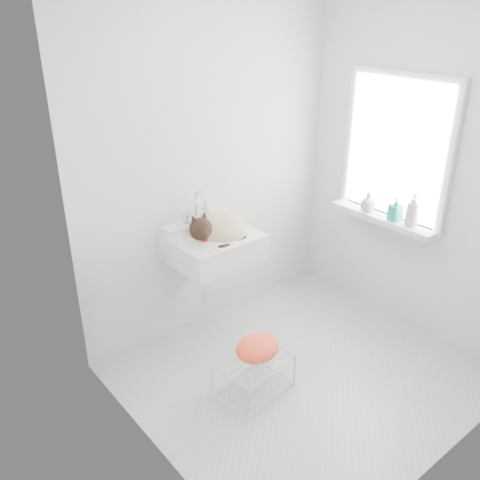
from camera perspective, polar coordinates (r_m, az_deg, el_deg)
floor at (r=3.70m, az=6.80°, el=-14.46°), size 2.20×2.00×0.02m
back_wall at (r=3.77m, az=-3.19°, el=8.20°), size 2.20×0.02×2.50m
right_wall at (r=3.90m, az=19.27°, el=7.41°), size 0.02×2.00×2.50m
left_wall at (r=2.44m, az=-10.15°, el=-2.11°), size 0.02×2.00×2.50m
window_glass at (r=3.97m, az=16.93°, el=9.52°), size 0.01×0.80×1.00m
window_frame at (r=3.95m, az=16.81°, el=9.49°), size 0.04×0.90×1.10m
windowsill at (r=4.07m, az=15.41°, el=2.33°), size 0.16×0.88×0.04m
sink at (r=3.61m, az=-3.02°, el=0.62°), size 0.59×0.52×0.24m
faucet at (r=3.69m, az=-4.73°, el=3.49°), size 0.22×0.15×0.22m
cat at (r=3.59m, az=-2.71°, el=1.16°), size 0.48×0.41×0.29m
wire_rack at (r=3.44m, az=1.55°, el=-14.54°), size 0.49×0.37×0.27m
towel at (r=3.38m, az=1.93°, el=-12.24°), size 0.33×0.25×0.13m
bottle_a at (r=3.93m, az=18.20°, el=1.45°), size 0.10×0.10×0.21m
bottle_b at (r=4.00m, az=16.60°, el=2.07°), size 0.09×0.09×0.18m
bottle_c at (r=4.13m, az=13.81°, el=3.15°), size 0.12×0.12×0.15m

